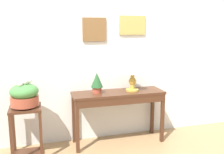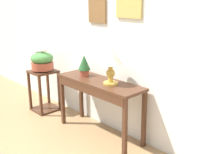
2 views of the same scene
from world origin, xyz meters
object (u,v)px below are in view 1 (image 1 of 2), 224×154
object	(u,v)px
planter_bowl_wide	(24,95)
table_lamp	(133,69)
console_table	(119,100)
pedestal_stand_left	(27,132)
potted_plant_on_console	(97,82)

from	to	relation	value
planter_bowl_wide	table_lamp	bearing A→B (deg)	3.58
console_table	pedestal_stand_left	distance (m)	1.28
pedestal_stand_left	planter_bowl_wide	distance (m)	0.49
console_table	potted_plant_on_console	xyz separation A→B (m)	(-0.30, 0.03, 0.26)
console_table	pedestal_stand_left	world-z (taller)	console_table
table_lamp	potted_plant_on_console	xyz separation A→B (m)	(-0.51, 0.00, -0.16)
console_table	pedestal_stand_left	xyz separation A→B (m)	(-1.24, -0.07, -0.31)
table_lamp	pedestal_stand_left	xyz separation A→B (m)	(-1.45, -0.09, -0.74)
console_table	table_lamp	world-z (taller)	table_lamp
console_table	planter_bowl_wide	bearing A→B (deg)	-176.93
planter_bowl_wide	console_table	bearing A→B (deg)	3.07
console_table	planter_bowl_wide	xyz separation A→B (m)	(-1.24, -0.07, 0.18)
table_lamp	potted_plant_on_console	bearing A→B (deg)	179.69
potted_plant_on_console	planter_bowl_wide	size ratio (longest dim) A/B	0.78
potted_plant_on_console	table_lamp	bearing A→B (deg)	-0.31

